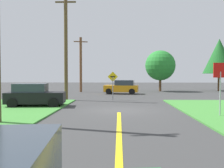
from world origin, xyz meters
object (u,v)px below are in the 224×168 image
at_px(utility_pole_mid, 66,46).
at_px(car_approaching_junction, 122,87).
at_px(oak_tree_left, 160,65).
at_px(stop_sign, 220,79).
at_px(parked_car_near_building, 34,95).
at_px(pine_tree_center, 219,56).
at_px(utility_pole_far, 81,64).
at_px(direction_sign, 113,82).

bearing_deg(utility_pole_mid, car_approaching_junction, 56.52).
relative_size(car_approaching_junction, oak_tree_left, 0.74).
xyz_separation_m(stop_sign, car_approaching_junction, (-4.99, 16.30, -1.22)).
bearing_deg(parked_car_near_building, pine_tree_center, 36.93).
relative_size(stop_sign, pine_tree_center, 0.39).
distance_m(utility_pole_far, pine_tree_center, 19.16).
distance_m(utility_pole_mid, utility_pole_far, 10.99).
relative_size(parked_car_near_building, pine_tree_center, 0.57).
bearing_deg(pine_tree_center, oak_tree_left, -173.10).
bearing_deg(utility_pole_far, pine_tree_center, 7.98).
bearing_deg(stop_sign, direction_sign, -64.07).
xyz_separation_m(utility_pole_far, pine_tree_center, (18.94, 2.66, 1.18)).
bearing_deg(utility_pole_mid, stop_sign, -40.96).
bearing_deg(car_approaching_junction, pine_tree_center, -148.52).
relative_size(stop_sign, direction_sign, 1.13).
bearing_deg(car_approaching_junction, parked_car_near_building, 70.72).
relative_size(stop_sign, car_approaching_junction, 0.69).
bearing_deg(direction_sign, pine_tree_center, 42.87).
xyz_separation_m(parked_car_near_building, pine_tree_center, (19.83, 18.30, 4.04)).
bearing_deg(stop_sign, utility_pole_mid, -48.76).
bearing_deg(parked_car_near_building, stop_sign, -25.27).
xyz_separation_m(utility_pole_mid, direction_sign, (4.11, 0.15, -3.21)).
relative_size(stop_sign, utility_pole_far, 0.40).
xyz_separation_m(parked_car_near_building, direction_sign, (5.35, 4.86, 0.76)).
height_order(direction_sign, pine_tree_center, pine_tree_center).
height_order(stop_sign, utility_pole_mid, utility_pole_mid).
xyz_separation_m(parked_car_near_building, utility_pole_far, (0.89, 15.64, 2.86)).
distance_m(stop_sign, pine_tree_center, 24.04).
bearing_deg(oak_tree_left, utility_pole_far, -171.17).
bearing_deg(utility_pole_mid, oak_tree_left, 50.77).
xyz_separation_m(utility_pole_mid, pine_tree_center, (18.59, 13.59, 0.07)).
bearing_deg(pine_tree_center, stop_sign, -111.04).
distance_m(direction_sign, pine_tree_center, 20.03).
distance_m(utility_pole_far, direction_sign, 11.86).
bearing_deg(car_approaching_junction, oak_tree_left, -128.82).
height_order(stop_sign, direction_sign, stop_sign).
xyz_separation_m(stop_sign, utility_pole_mid, (-10.02, 8.70, 2.75)).
distance_m(car_approaching_junction, oak_tree_left, 7.72).
relative_size(car_approaching_junction, utility_pole_mid, 0.44).
height_order(stop_sign, oak_tree_left, oak_tree_left).
relative_size(stop_sign, parked_car_near_building, 0.69).
relative_size(parked_car_near_building, utility_pole_mid, 0.44).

